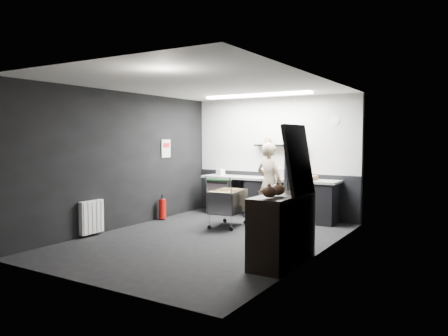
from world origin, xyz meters
The scene contains 22 objects.
floor centered at (0.00, 0.00, 0.00)m, with size 5.50×5.50×0.00m, color black.
ceiling centered at (0.00, 0.00, 2.70)m, with size 5.50×5.50×0.00m, color white.
wall_back centered at (0.00, 2.75, 1.35)m, with size 5.50×5.50×0.00m, color black.
wall_front centered at (0.00, -2.75, 1.35)m, with size 5.50×5.50×0.00m, color black.
wall_left centered at (-2.00, 0.00, 1.35)m, with size 5.50×5.50×0.00m, color black.
wall_right centered at (2.00, 0.00, 1.35)m, with size 5.50×5.50×0.00m, color black.
kitchen_wall_panel centered at (0.00, 2.73, 1.85)m, with size 3.95×0.02×1.70m, color beige.
dado_panel centered at (0.00, 2.73, 0.50)m, with size 3.95×0.02×1.00m, color black.
floating_shelf centered at (0.20, 2.62, 1.62)m, with size 1.20×0.22×0.04m, color black.
wall_clock centered at (1.40, 2.72, 2.15)m, with size 0.20×0.20×0.03m, color white.
poster centered at (-1.98, 1.30, 1.55)m, with size 0.02×0.30×0.40m, color white.
poster_red_band centered at (-1.98, 1.30, 1.62)m, with size 0.01×0.22×0.10m, color red.
radiator centered at (-1.94, -0.90, 0.35)m, with size 0.10×0.50×0.60m, color white.
ceiling_strip centered at (0.00, 1.85, 2.67)m, with size 2.40×0.20×0.04m, color white.
prep_counter centered at (0.14, 2.42, 0.46)m, with size 3.20×0.61×0.90m.
person centered at (0.25, 1.97, 0.84)m, with size 0.62×0.40×1.69m, color #C0B598.
shopping_cart centered at (-0.26, 1.12, 0.48)m, with size 0.66×0.98×1.00m.
sideboard centered at (1.74, -0.66, 0.62)m, with size 0.57×1.32×1.98m.
fire_extinguisher centered at (-1.85, 1.00, 0.26)m, with size 0.16×0.16×0.53m.
cardboard_box centered at (0.88, 2.37, 0.95)m, with size 0.48×0.36×0.10m, color #9F7555.
pink_tub centered at (0.29, 2.42, 1.01)m, with size 0.23×0.23×0.23m, color beige.
white_container centered at (-1.21, 2.37, 0.98)m, with size 0.17×0.13×0.15m, color white.
Camera 1 is at (4.21, -6.34, 1.79)m, focal length 35.00 mm.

